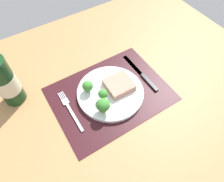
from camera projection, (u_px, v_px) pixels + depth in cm
name	position (u px, v px, depth cm)	size (l,w,h in cm)	color
ground_plane	(110.00, 96.00, 80.18)	(140.00, 110.00, 3.00)	#996D42
placemat	(110.00, 94.00, 78.82)	(44.44, 33.62, 0.30)	black
plate	(110.00, 92.00, 78.05)	(25.74, 25.74, 1.60)	silver
steak	(119.00, 84.00, 77.67)	(9.94, 9.44, 2.65)	tan
broccoli_near_steak	(103.00, 105.00, 69.20)	(4.85, 4.85, 6.53)	#5B8942
broccoli_back_left	(103.00, 94.00, 72.87)	(3.54, 3.54, 5.13)	#5B8942
broccoli_front_edge	(88.00, 86.00, 75.00)	(4.05, 4.05, 5.20)	#6B994C
fork	(70.00, 110.00, 74.15)	(2.40, 19.20, 0.50)	silver
knife	(143.00, 75.00, 83.65)	(1.80, 23.00, 0.80)	black
wine_bottle	(5.00, 81.00, 69.32)	(8.05, 8.05, 29.05)	#143819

